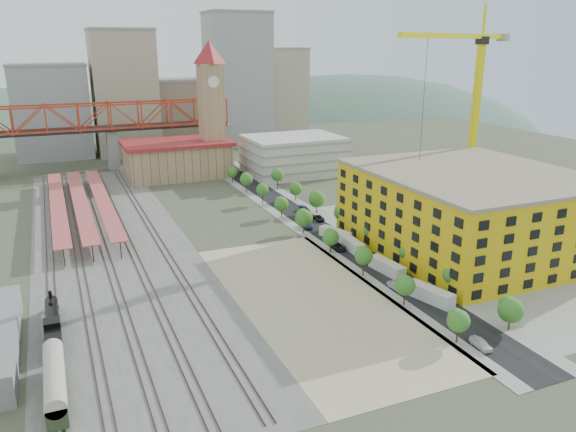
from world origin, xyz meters
name	(u,v)px	position (x,y,z in m)	size (l,w,h in m)	color
ground	(273,245)	(0.00, 0.00, 0.00)	(400.00, 400.00, 0.00)	#474C38
ballast_strip	(111,242)	(-36.00, 17.50, 0.03)	(36.00, 165.00, 0.06)	#605E59
dirt_lot	(314,300)	(-4.00, -31.50, 0.03)	(28.00, 67.00, 0.06)	tan
street_asphalt	(307,220)	(16.00, 15.00, 0.03)	(12.00, 170.00, 0.06)	black
sidewalk_west	(288,222)	(10.50, 15.00, 0.02)	(3.00, 170.00, 0.04)	gray
sidewalk_east	(324,218)	(21.50, 15.00, 0.02)	(3.00, 170.00, 0.04)	gray
construction_pad	(477,246)	(45.00, -20.00, 0.03)	(50.00, 90.00, 0.06)	gray
rail_tracks	(103,243)	(-37.80, 17.50, 0.15)	(26.56, 160.00, 0.18)	#382B23
platform_canopies	(80,201)	(-41.00, 45.00, 3.99)	(16.00, 80.00, 4.12)	#BA5347
station_hall	(177,159)	(-5.00, 82.00, 6.67)	(38.00, 24.00, 13.10)	tan
clock_tower	(211,96)	(8.00, 79.99, 28.70)	(12.00, 12.00, 52.00)	tan
parking_garage	(293,155)	(36.00, 70.00, 7.00)	(34.00, 26.00, 14.00)	silver
truss_bridge	(110,120)	(-25.00, 105.00, 18.86)	(94.00, 9.60, 25.60)	gray
construction_building	(470,210)	(42.00, -20.00, 9.41)	(44.60, 50.60, 18.80)	gold
street_trees	(323,231)	(16.00, 5.00, 0.00)	(15.40, 124.40, 8.00)	#386A1F
skyline	(174,98)	(7.47, 142.31, 22.81)	(133.00, 46.00, 60.00)	#9EA0A3
distant_hills	(200,226)	(45.28, 260.00, -79.54)	(647.00, 264.00, 227.00)	#4C6B59
locomotive	(53,323)	(-50.00, -25.73, 1.84)	(2.55, 19.69, 4.92)	black
coach	(55,382)	(-50.00, -45.76, 2.74)	(2.83, 16.41, 5.15)	#27351D
tower_crane	(471,89)	(59.82, 4.20, 35.12)	(50.03, 21.98, 56.90)	yellow
site_trailer_a	(430,294)	(16.00, -40.39, 1.36)	(2.62, 9.97, 2.73)	silver
site_trailer_b	(387,267)	(16.00, -25.54, 1.31)	(2.52, 9.58, 2.62)	silver
site_trailer_c	(352,244)	(16.00, -10.23, 1.29)	(2.49, 9.45, 2.59)	silver
site_trailer_d	(335,234)	(16.00, -1.95, 1.26)	(2.42, 9.18, 2.51)	silver
car_0	(481,344)	(13.00, -57.85, 0.76)	(1.79, 4.46, 1.52)	white
car_1	(396,286)	(13.00, -33.61, 0.73)	(1.55, 4.44, 1.46)	gray
car_2	(338,247)	(13.00, -8.98, 0.72)	(2.38, 5.15, 1.43)	black
car_3	(307,225)	(13.00, 8.59, 0.78)	(2.18, 5.35, 1.55)	navy
car_4	(432,288)	(19.00, -37.00, 0.68)	(1.61, 3.99, 1.36)	silver
car_5	(348,236)	(19.00, -3.18, 0.73)	(1.54, 4.41, 1.45)	gray
car_6	(319,218)	(19.00, 13.35, 0.65)	(2.17, 4.70, 1.31)	black
car_7	(305,209)	(19.00, 22.91, 0.71)	(1.99, 4.90, 1.42)	navy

